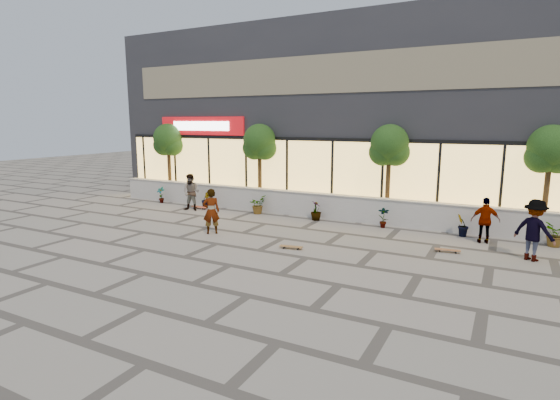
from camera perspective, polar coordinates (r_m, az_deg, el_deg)
The scene contains 21 objects.
ground at distance 12.57m, azimuth -6.59°, elevation -8.47°, with size 80.00×80.00×0.00m, color gray.
planter_wall at distance 18.45m, azimuth 5.69°, elevation -0.74°, with size 22.00×0.42×1.04m.
retail_building at distance 23.30m, azimuth 11.02°, elevation 10.60°, with size 24.00×9.17×8.50m.
shrub_a at distance 22.59m, azimuth -15.28°, elevation 0.65°, with size 0.43×0.29×0.81m, color #173310.
shrub_b at distance 20.80m, azimuth -9.61°, elevation 0.07°, with size 0.45×0.36×0.81m, color #173310.
shrub_c at distance 19.25m, azimuth -2.96°, elevation -0.60°, with size 0.73×0.63×0.81m, color #173310.
shrub_d at distance 18.01m, azimuth 4.73°, elevation -1.38°, with size 0.45×0.45×0.81m, color #173310.
shrub_e at distance 17.14m, azimuth 13.38°, elevation -2.22°, with size 0.43×0.29×0.81m, color #173310.
shrub_f at distance 16.70m, azimuth 22.72°, elevation -3.07°, with size 0.45×0.36×0.81m, color #173310.
shrub_g at distance 16.72m, azimuth 32.32°, elevation -3.86°, with size 0.73×0.63×0.81m, color #173310.
tree_west at distance 23.58m, azimuth -14.40°, elevation 7.39°, with size 1.60×1.50×3.92m.
tree_midwest at distance 20.32m, azimuth -2.69°, elevation 7.30°, with size 1.60×1.50×3.92m.
tree_mideast at distance 18.05m, azimuth 14.10°, elevation 6.64°, with size 1.60×1.50×3.92m.
tree_east at distance 17.58m, azimuth 31.84°, elevation 5.34°, with size 1.60×1.50×3.92m.
skater_center at distance 15.92m, azimuth -8.97°, elevation -1.46°, with size 0.60×0.40×1.65m, color silver.
skater_left at distance 20.23m, azimuth -11.51°, elevation 0.98°, with size 0.82×0.64×1.68m, color tan.
skater_right_near at distance 16.03m, azimuth 25.25°, elevation -2.44°, with size 0.91×0.38×1.55m, color white.
skater_right_far at distance 14.68m, azimuth 30.28°, elevation -3.43°, with size 1.17×0.67×1.81m, color maroon.
skateboard_center at distance 14.02m, azimuth 1.47°, elevation -6.11°, with size 0.77×0.32×0.09m.
skateboard_left at distance 20.69m, azimuth -10.48°, elevation -0.90°, with size 0.87×0.26×0.10m.
skateboard_right_near at distance 14.61m, azimuth 21.05°, elevation -6.12°, with size 0.79×0.30×0.09m.
Camera 1 is at (6.76, -9.81, 4.01)m, focal length 28.00 mm.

